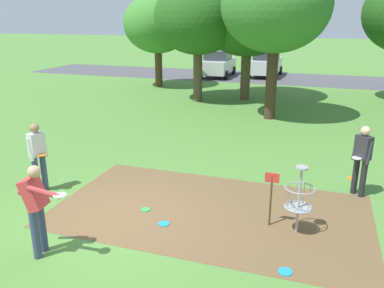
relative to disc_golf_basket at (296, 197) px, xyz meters
The scene contains 17 objects.
ground_plane 3.82m from the disc_golf_basket, 169.03° to the right, with size 160.00×160.00×0.00m, color #518438.
dirt_tee_pad 1.98m from the disc_golf_basket, behind, with size 6.79×3.82×0.01m, color brown.
disc_golf_basket is the anchor object (origin of this frame).
player_foreground_watching 6.04m from the disc_golf_basket, behind, with size 0.44×0.50×1.71m.
player_throwing 4.79m from the disc_golf_basket, 151.63° to the right, with size 1.15×0.42×1.71m.
player_waiting_left 2.59m from the disc_golf_basket, 59.76° to the left, with size 0.46×0.45×1.71m.
frisbee_by_tee 3.54m from the disc_golf_basket, 69.33° to the left, with size 0.23×0.23×0.02m, color orange.
frisbee_far_left 1.60m from the disc_golf_basket, 90.13° to the right, with size 0.24×0.24×0.02m, color #1E93DB.
frisbee_far_right 2.72m from the disc_golf_basket, 167.22° to the right, with size 0.23×0.23×0.02m, color #1E93DB.
frisbee_scattered_b 3.27m from the disc_golf_basket, behind, with size 0.21×0.21×0.02m, color green.
tree_near_right 13.42m from the disc_golf_basket, 116.36° to the left, with size 4.22×4.22×5.89m.
tree_mid_right 10.04m from the disc_golf_basket, 101.04° to the left, with size 4.30×4.30×6.35m.
tree_far_left 18.00m from the disc_golf_basket, 121.89° to the left, with size 4.02×4.02×5.42m.
tree_far_center 13.89m from the disc_golf_basket, 105.60° to the left, with size 5.20×5.20×6.60m.
parking_lot_strip 21.27m from the disc_golf_basket, 99.95° to the left, with size 36.00×6.00×0.01m, color #4C4C51.
parked_car_leftmost 21.67m from the disc_golf_basket, 109.11° to the left, with size 2.06×4.25×1.84m.
parked_car_center_left 22.03m from the disc_golf_basket, 100.03° to the left, with size 2.01×4.22×1.84m.
Camera 1 is at (3.99, -6.53, 4.07)m, focal length 36.89 mm.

